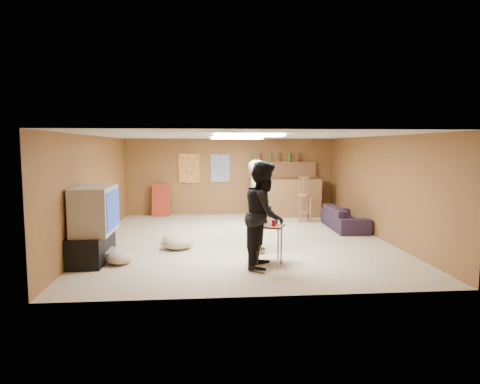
{
  "coord_description": "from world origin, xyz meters",
  "views": [
    {
      "loc": [
        -0.78,
        -8.93,
        1.98
      ],
      "look_at": [
        0.0,
        0.2,
        1.0
      ],
      "focal_mm": 32.0,
      "sensor_mm": 36.0,
      "label": 1
    }
  ],
  "objects": [
    {
      "name": "cup_blue",
      "position": [
        0.45,
        -1.74,
        0.71
      ],
      "size": [
        0.08,
        0.08,
        0.11
      ],
      "primitive_type": "cylinder",
      "rotation": [
        0.0,
        0.0,
        0.0
      ],
      "color": "navy",
      "rests_on": "tray_table"
    },
    {
      "name": "poster_right",
      "position": [
        -0.3,
        3.46,
        1.35
      ],
      "size": [
        0.55,
        0.03,
        0.8
      ],
      "primitive_type": "cube",
      "color": "#334C99",
      "rests_on": "wall_back"
    },
    {
      "name": "person_black",
      "position": [
        0.2,
        -2.08,
        0.87
      ],
      "size": [
        0.88,
        1.0,
        1.75
      ],
      "primitive_type": "imported",
      "rotation": [
        0.0,
        0.0,
        1.27
      ],
      "color": "black",
      "rests_on": "ground"
    },
    {
      "name": "person_olive",
      "position": [
        0.25,
        -1.08,
        0.87
      ],
      "size": [
        0.47,
        0.67,
        1.73
      ],
      "primitive_type": "imported",
      "rotation": [
        0.0,
        0.0,
        1.47
      ],
      "color": "#62673B",
      "rests_on": "ground"
    },
    {
      "name": "wall_right",
      "position": [
        3.0,
        0.0,
        1.1
      ],
      "size": [
        0.02,
        7.0,
        2.2
      ],
      "primitive_type": "cube",
      "color": "brown",
      "rests_on": "ground"
    },
    {
      "name": "wall_left",
      "position": [
        -3.0,
        0.0,
        1.1
      ],
      "size": [
        0.02,
        7.0,
        2.2
      ],
      "primitive_type": "cube",
      "color": "brown",
      "rests_on": "ground"
    },
    {
      "name": "sofa",
      "position": [
        2.61,
        1.02,
        0.27
      ],
      "size": [
        0.77,
        1.85,
        0.53
      ],
      "primitive_type": "imported",
      "rotation": [
        0.0,
        0.0,
        1.54
      ],
      "color": "black",
      "rests_on": "ground"
    },
    {
      "name": "wall_back",
      "position": [
        0.0,
        3.5,
        1.1
      ],
      "size": [
        6.0,
        0.02,
        2.2
      ],
      "primitive_type": "cube",
      "color": "brown",
      "rests_on": "ground"
    },
    {
      "name": "cushion_mid",
      "position": [
        -1.41,
        -0.22,
        0.1
      ],
      "size": [
        0.51,
        0.51,
        0.19
      ],
      "primitive_type": "ellipsoid",
      "rotation": [
        0.0,
        0.0,
        0.19
      ],
      "color": "tan",
      "rests_on": "ground"
    },
    {
      "name": "tv_body",
      "position": [
        -2.65,
        -1.5,
        0.9
      ],
      "size": [
        0.6,
        1.1,
        0.8
      ],
      "primitive_type": "cube",
      "color": "#B2B2B7",
      "rests_on": "tv_stand"
    },
    {
      "name": "tv_stand",
      "position": [
        -2.72,
        -1.5,
        0.25
      ],
      "size": [
        0.55,
        1.3,
        0.5
      ],
      "primitive_type": "cube",
      "color": "black",
      "rests_on": "ground"
    },
    {
      "name": "bar_stool_left",
      "position": [
        0.61,
        1.94,
        0.55
      ],
      "size": [
        0.46,
        0.46,
        1.1
      ],
      "primitive_type": null,
      "rotation": [
        0.0,
        0.0,
        -0.41
      ],
      "color": "brown",
      "rests_on": "ground"
    },
    {
      "name": "ceiling_panel_front",
      "position": [
        0.0,
        -1.5,
        2.17
      ],
      "size": [
        1.2,
        0.6,
        0.04
      ],
      "primitive_type": "cube",
      "color": "white",
      "rests_on": "ceiling"
    },
    {
      "name": "ground",
      "position": [
        0.0,
        0.0,
        0.0
      ],
      "size": [
        7.0,
        7.0,
        0.0
      ],
      "primitive_type": "plane",
      "color": "#C0AF93",
      "rests_on": "ground"
    },
    {
      "name": "bar_stool_right",
      "position": [
        1.86,
        2.01,
        0.62
      ],
      "size": [
        0.5,
        0.5,
        1.24
      ],
      "primitive_type": null,
      "rotation": [
        0.0,
        0.0,
        0.32
      ],
      "color": "brown",
      "rests_on": "ground"
    },
    {
      "name": "cushion_far",
      "position": [
        -2.2,
        -1.72,
        0.1
      ],
      "size": [
        0.55,
        0.55,
        0.21
      ],
      "primitive_type": "ellipsoid",
      "rotation": [
        0.0,
        0.0,
        -0.21
      ],
      "color": "tan",
      "rests_on": "ground"
    },
    {
      "name": "dvd_box",
      "position": [
        -2.5,
        -1.5,
        0.15
      ],
      "size": [
        0.35,
        0.5,
        0.08
      ],
      "primitive_type": "cube",
      "color": "#B2B2B7",
      "rests_on": "tv_stand"
    },
    {
      "name": "tray_table",
      "position": [
        0.31,
        -1.85,
        0.33
      ],
      "size": [
        0.62,
        0.56,
        0.65
      ],
      "primitive_type": "cube",
      "rotation": [
        0.0,
        0.0,
        -0.39
      ],
      "color": "#3D1E13",
      "rests_on": "ground"
    },
    {
      "name": "bar_backing",
      "position": [
        1.5,
        3.42,
        1.2
      ],
      "size": [
        2.0,
        0.14,
        0.6
      ],
      "primitive_type": "cube",
      "color": "brown",
      "rests_on": "bar_counter"
    },
    {
      "name": "folding_chair_stack",
      "position": [
        -2.0,
        3.3,
        0.45
      ],
      "size": [
        0.5,
        0.26,
        0.91
      ],
      "primitive_type": "cube",
      "rotation": [
        -0.14,
        0.0,
        0.0
      ],
      "color": "#AD3120",
      "rests_on": "ground"
    },
    {
      "name": "bar_lip",
      "position": [
        1.5,
        2.7,
        1.1
      ],
      "size": [
        2.1,
        0.12,
        0.05
      ],
      "primitive_type": "cube",
      "color": "#3D1E13",
      "rests_on": "bar_counter"
    },
    {
      "name": "cushion_near_tv",
      "position": [
        -1.28,
        -0.73,
        0.14
      ],
      "size": [
        0.75,
        0.75,
        0.27
      ],
      "primitive_type": "ellipsoid",
      "rotation": [
        0.0,
        0.0,
        -0.29
      ],
      "color": "tan",
      "rests_on": "ground"
    },
    {
      "name": "bar_shelf",
      "position": [
        1.5,
        3.4,
        1.5
      ],
      "size": [
        2.0,
        0.18,
        0.05
      ],
      "primitive_type": "cube",
      "color": "brown",
      "rests_on": "bar_backing"
    },
    {
      "name": "cup_red_far",
      "position": [
        0.39,
        -1.93,
        0.7
      ],
      "size": [
        0.1,
        0.1,
        0.1
      ],
      "primitive_type": "cylinder",
      "rotation": [
        0.0,
        0.0,
        -0.36
      ],
      "color": "#A40A1A",
      "rests_on": "tray_table"
    },
    {
      "name": "bar_counter",
      "position": [
        1.5,
        2.95,
        0.55
      ],
      "size": [
        2.0,
        0.6,
        1.1
      ],
      "primitive_type": "cube",
      "color": "brown",
      "rests_on": "ground"
    },
    {
      "name": "wall_front",
      "position": [
        0.0,
        -3.5,
        1.1
      ],
      "size": [
        6.0,
        0.02,
        2.2
      ],
      "primitive_type": "cube",
      "color": "brown",
      "rests_on": "ground"
    },
    {
      "name": "cup_red_near",
      "position": [
        0.19,
        -1.8,
        0.7
      ],
      "size": [
        0.1,
        0.1,
        0.11
      ],
      "primitive_type": "cylinder",
      "rotation": [
        0.0,
        0.0,
        -0.42
      ],
      "color": "#A40A1A",
      "rests_on": "tray_table"
    },
    {
      "name": "ceiling",
      "position": [
        0.0,
        0.0,
        2.2
      ],
      "size": [
        6.0,
        7.0,
        0.02
      ],
      "primitive_type": "cube",
      "color": "silver",
      "rests_on": "ground"
    },
    {
      "name": "ceiling_panel_back",
      "position": [
        0.0,
        1.2,
        2.17
      ],
      "size": [
        1.2,
        0.6,
        0.04
      ],
      "primitive_type": "cube",
      "color": "white",
      "rests_on": "ceiling"
    },
    {
      "name": "poster_left",
      "position": [
        -1.2,
        3.46,
        1.35
      ],
      "size": [
        0.6,
        0.03,
        0.85
      ],
      "primitive_type": "cube",
      "color": "#BF3F26",
      "rests_on": "wall_back"
    },
    {
      "name": "tv_screen",
      "position": [
        -2.34,
        -1.5,
        0.9
      ],
      "size": [
        0.02,
        0.95,
        0.65
      ],
      "primitive_type": "cube",
      "color": "navy",
      "rests_on": "tv_body"
    },
    {
      "name": "bottle_row",
      "position": [
        1.3,
        3.38,
        1.65
      ],
      "size": [
        1.48,
        0.08,
        0.26
      ],
      "primitive_type": null,
      "color": "#3F7233",
      "rests_on": "bar_shelf"
    }
  ]
}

